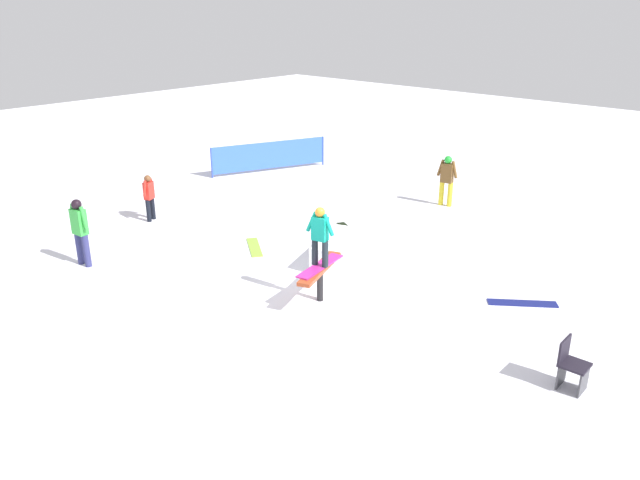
# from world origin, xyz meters

# --- Properties ---
(ground_plane) EXTENTS (60.00, 60.00, 0.00)m
(ground_plane) POSITION_xyz_m (0.00, 0.00, 0.00)
(ground_plane) COLOR white
(rail_feature) EXTENTS (1.79, 0.89, 0.78)m
(rail_feature) POSITION_xyz_m (0.00, 0.00, 0.64)
(rail_feature) COLOR black
(rail_feature) RESTS_ON ground
(snow_kicker_ramp) EXTENTS (2.21, 2.03, 0.64)m
(snow_kicker_ramp) POSITION_xyz_m (-1.94, -0.72, 0.32)
(snow_kicker_ramp) COLOR white
(snow_kicker_ramp) RESTS_ON ground
(main_rider_on_rail) EXTENTS (1.48, 0.67, 1.31)m
(main_rider_on_rail) POSITION_xyz_m (0.00, 0.00, 1.41)
(main_rider_on_rail) COLOR #C7258C
(main_rider_on_rail) RESTS_ON rail_feature
(bystander_brown) EXTENTS (0.28, 0.68, 1.57)m
(bystander_brown) POSITION_xyz_m (-7.46, -1.53, 0.88)
(bystander_brown) COLOR yellow
(bystander_brown) RESTS_ON ground
(bystander_green) EXTENTS (0.26, 0.68, 1.66)m
(bystander_green) POSITION_xyz_m (2.44, -5.49, 0.93)
(bystander_green) COLOR navy
(bystander_green) RESTS_ON ground
(bystander_red) EXTENTS (0.54, 0.32, 1.35)m
(bystander_red) POSITION_xyz_m (-0.51, -7.10, 0.76)
(bystander_red) COLOR black
(bystander_red) RESTS_ON ground
(loose_snowboard_navy) EXTENTS (1.09, 1.32, 0.02)m
(loose_snowboard_navy) POSITION_xyz_m (-2.76, 3.28, 0.01)
(loose_snowboard_navy) COLOR navy
(loose_snowboard_navy) RESTS_ON ground
(loose_snowboard_lime) EXTENTS (0.99, 1.23, 0.02)m
(loose_snowboard_lime) POSITION_xyz_m (-1.08, -3.28, 0.01)
(loose_snowboard_lime) COLOR #97D43B
(loose_snowboard_lime) RESTS_ON ground
(folding_chair) EXTENTS (0.45, 0.45, 0.88)m
(folding_chair) POSITION_xyz_m (-0.39, 5.21, 0.41)
(folding_chair) COLOR #3F3F44
(folding_chair) RESTS_ON ground
(backpack_on_snow) EXTENTS (0.33, 0.37, 0.34)m
(backpack_on_snow) POSITION_xyz_m (-3.26, -2.16, 0.17)
(backpack_on_snow) COLOR black
(backpack_on_snow) RESTS_ON ground
(safety_fence) EXTENTS (4.16, 1.70, 1.10)m
(safety_fence) POSITION_xyz_m (-6.63, -8.58, 0.60)
(safety_fence) COLOR blue
(safety_fence) RESTS_ON ground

